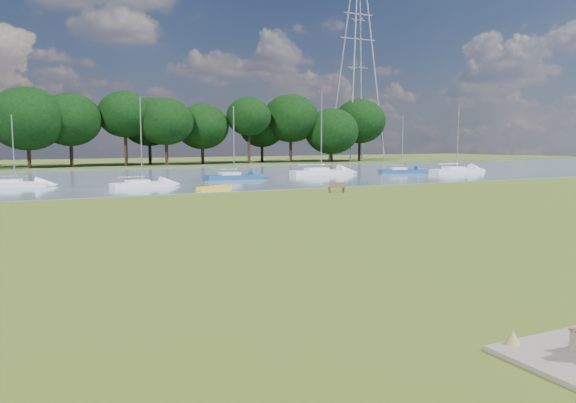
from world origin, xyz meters
name	(u,v)px	position (x,y,z in m)	size (l,w,h in m)	color
ground	(296,242)	(0.00, 0.00, 0.00)	(220.00, 220.00, 0.00)	brown
river	(120,179)	(0.00, 42.00, 0.00)	(220.00, 40.00, 0.10)	slate
far_bank	(86,167)	(0.00, 72.00, 0.00)	(220.00, 20.00, 0.40)	#4C6626
riverbank_bench	(337,187)	(12.80, 17.82, 0.42)	(1.42, 0.66, 0.84)	brown
kayak	(214,188)	(4.61, 24.00, 0.21)	(3.23, 0.75, 0.32)	yellow
pylon	(358,38)	(48.78, 70.00, 23.01)	(7.63, 5.35, 37.10)	#9B9EA3
tree_line	(17,120)	(-9.41, 68.00, 6.97)	(125.09, 9.71, 11.75)	black
sailboat_2	(401,170)	(32.95, 35.70, 0.49)	(5.81, 3.18, 7.19)	navy
sailboat_3	(14,182)	(-10.30, 34.79, 0.44)	(5.59, 2.83, 6.35)	white
sailboat_4	(321,171)	(22.43, 37.45, 0.57)	(7.49, 2.47, 9.58)	white
sailboat_5	(233,175)	(10.35, 34.62, 0.51)	(5.94, 1.75, 7.60)	navy
sailboat_6	(456,169)	(39.29, 32.90, 0.54)	(7.15, 2.25, 8.49)	white
sailboat_9	(142,183)	(-0.24, 29.39, 0.46)	(5.62, 2.47, 7.94)	white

